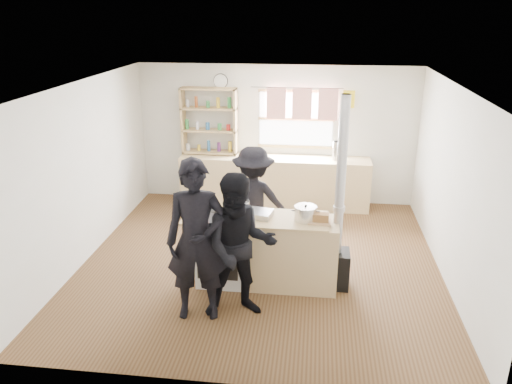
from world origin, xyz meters
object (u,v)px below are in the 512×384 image
(thermos, at_px, (335,151))
(skillet_greens, at_px, (208,219))
(stockpot_counter, at_px, (305,213))
(flue_heater, at_px, (337,240))
(person_near_right, at_px, (240,247))
(roast_tray, at_px, (260,214))
(cooking_island, at_px, (267,250))
(bread_board, at_px, (320,219))
(person_far, at_px, (253,201))
(person_near_left, at_px, (197,241))
(stockpot_stove, at_px, (241,207))

(thermos, height_order, skillet_greens, thermos)
(stockpot_counter, relative_size, flue_heater, 0.11)
(skillet_greens, bearing_deg, flue_heater, 8.51)
(stockpot_counter, distance_m, flue_heater, 0.56)
(person_near_right, bearing_deg, roast_tray, 66.63)
(cooking_island, relative_size, bread_board, 6.93)
(cooking_island, relative_size, person_far, 1.22)
(cooking_island, distance_m, person_near_left, 1.19)
(person_near_right, bearing_deg, cooking_island, 59.33)
(stockpot_stove, xyz_separation_m, person_near_right, (0.12, -0.86, -0.14))
(cooking_island, distance_m, roast_tray, 0.51)
(person_far, bearing_deg, stockpot_stove, 81.65)
(person_near_left, bearing_deg, roast_tray, 45.64)
(thermos, xyz_separation_m, stockpot_stove, (-1.27, -2.66, -0.05))
(skillet_greens, height_order, person_far, person_far)
(roast_tray, distance_m, person_near_left, 1.04)
(bread_board, bearing_deg, person_far, 135.61)
(thermos, distance_m, stockpot_counter, 2.83)
(cooking_island, relative_size, roast_tray, 5.55)
(bread_board, xyz_separation_m, person_far, (-0.94, 0.92, -0.17))
(person_near_left, bearing_deg, stockpot_stove, 60.70)
(skillet_greens, bearing_deg, thermos, 61.38)
(skillet_greens, distance_m, person_far, 1.15)
(thermos, distance_m, roast_tray, 2.93)
(skillet_greens, relative_size, stockpot_stove, 2.01)
(person_near_right, bearing_deg, stockpot_counter, 31.75)
(cooking_island, height_order, stockpot_stove, stockpot_stove)
(cooking_island, xyz_separation_m, stockpot_stove, (-0.35, 0.11, 0.55))
(stockpot_counter, height_order, person_far, person_far)
(bread_board, bearing_deg, thermos, 84.80)
(bread_board, bearing_deg, person_near_left, -151.36)
(roast_tray, xyz_separation_m, stockpot_counter, (0.58, -0.05, 0.05))
(roast_tray, height_order, bread_board, bread_board)
(cooking_island, height_order, bread_board, bread_board)
(person_near_left, relative_size, person_near_right, 1.10)
(roast_tray, bearing_deg, person_near_left, -126.00)
(person_near_left, bearing_deg, bread_board, 20.28)
(cooking_island, bearing_deg, thermos, 71.66)
(stockpot_counter, xyz_separation_m, flue_heater, (0.41, 0.05, -0.37))
(skillet_greens, height_order, roast_tray, roast_tray)
(roast_tray, height_order, person_far, person_far)
(roast_tray, height_order, person_near_left, person_near_left)
(roast_tray, relative_size, person_near_right, 0.20)
(skillet_greens, relative_size, person_near_left, 0.24)
(bread_board, height_order, person_far, person_far)
(roast_tray, bearing_deg, person_far, 102.64)
(roast_tray, height_order, flue_heater, flue_heater)
(thermos, bearing_deg, person_far, -121.95)
(roast_tray, xyz_separation_m, person_near_left, (-0.61, -0.84, -0.01))
(stockpot_stove, relative_size, person_far, 0.14)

